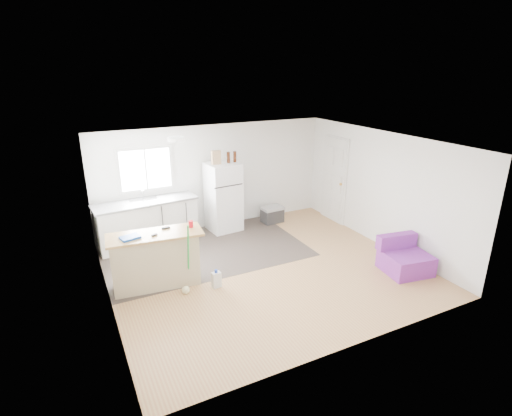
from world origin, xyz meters
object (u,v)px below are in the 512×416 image
(red_cup, at_px, (191,224))
(bottle_right, at_px, (235,157))
(purple_seat, at_px, (404,259))
(blue_tray, at_px, (130,237))
(bottle_left, at_px, (228,158))
(cardboard_box, at_px, (216,157))
(cooler, at_px, (272,214))
(kitchen_cabinets, at_px, (147,222))
(cleaner_jug, at_px, (216,280))
(mop, at_px, (187,280))
(peninsula, at_px, (156,260))
(refrigerator, at_px, (223,197))

(red_cup, bearing_deg, bottle_right, 47.86)
(purple_seat, bearing_deg, red_cup, 165.87)
(blue_tray, height_order, bottle_left, bottle_left)
(cardboard_box, xyz_separation_m, bottle_right, (0.45, 0.00, -0.02))
(cooler, xyz_separation_m, bottle_right, (-0.93, 0.08, 1.51))
(kitchen_cabinets, xyz_separation_m, cooler, (2.98, -0.13, -0.28))
(cleaner_jug, relative_size, red_cup, 2.79)
(purple_seat, xyz_separation_m, cleaner_jug, (-3.35, 1.00, -0.09))
(blue_tray, bearing_deg, cleaner_jug, -21.80)
(mop, distance_m, red_cup, 0.95)
(bottle_left, xyz_separation_m, bottle_right, (0.16, 0.02, 0.00))
(blue_tray, bearing_deg, red_cup, 1.09)
(cooler, distance_m, red_cup, 3.21)
(peninsula, distance_m, bottle_right, 3.17)
(purple_seat, bearing_deg, cardboard_box, 134.57)
(peninsula, height_order, bottle_left, bottle_left)
(peninsula, relative_size, bottle_left, 6.53)
(cleaner_jug, xyz_separation_m, bottle_left, (1.24, 2.32, 1.56))
(purple_seat, relative_size, cleaner_jug, 2.68)
(red_cup, xyz_separation_m, bottle_left, (1.48, 1.79, 0.68))
(red_cup, distance_m, blue_tray, 1.04)
(purple_seat, distance_m, bottle_left, 4.20)
(cleaner_jug, relative_size, blue_tray, 1.12)
(peninsula, bearing_deg, refrigerator, 48.45)
(cleaner_jug, xyz_separation_m, bottle_right, (1.40, 2.34, 1.56))
(bottle_left, height_order, bottle_right, same)
(mop, bearing_deg, red_cup, 66.98)
(refrigerator, bearing_deg, cleaner_jug, -120.62)
(purple_seat, xyz_separation_m, bottle_left, (-2.11, 3.33, 1.47))
(bottle_right, bearing_deg, peninsula, -141.74)
(purple_seat, relative_size, cardboard_box, 2.99)
(purple_seat, xyz_separation_m, blue_tray, (-4.62, 1.51, 0.75))
(kitchen_cabinets, relative_size, blue_tray, 7.31)
(mop, bearing_deg, kitchen_cabinets, 100.86)
(bottle_right, bearing_deg, bottle_left, -173.03)
(cooler, xyz_separation_m, purple_seat, (1.01, -3.27, 0.03))
(refrigerator, xyz_separation_m, red_cup, (-1.35, -1.84, 0.24))
(peninsula, relative_size, blue_tray, 5.44)
(kitchen_cabinets, height_order, bottle_left, bottle_left)
(peninsula, relative_size, mop, 1.32)
(kitchen_cabinets, relative_size, peninsula, 1.34)
(cleaner_jug, distance_m, mop, 0.52)
(peninsula, relative_size, cleaner_jug, 4.88)
(cardboard_box, bearing_deg, peninsula, -135.64)
(cleaner_jug, relative_size, mop, 0.27)
(cardboard_box, height_order, bottle_left, cardboard_box)
(refrigerator, height_order, cardboard_box, cardboard_box)
(purple_seat, height_order, blue_tray, blue_tray)
(peninsula, distance_m, red_cup, 0.85)
(red_cup, bearing_deg, refrigerator, 53.77)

